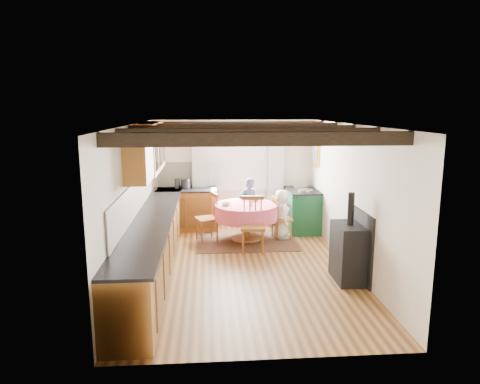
{
  "coord_description": "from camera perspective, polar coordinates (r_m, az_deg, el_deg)",
  "views": [
    {
      "loc": [
        -0.59,
        -6.95,
        2.66
      ],
      "look_at": [
        0.0,
        0.8,
        1.15
      ],
      "focal_mm": 32.48,
      "sensor_mm": 36.0,
      "label": 1
    }
  ],
  "objects": [
    {
      "name": "dining_table",
      "position": [
        8.79,
        0.78,
        -4.04
      ],
      "size": [
        1.26,
        1.26,
        0.76
      ],
      "primitive_type": null,
      "color": "#F16680",
      "rests_on": "floor"
    },
    {
      "name": "ceiling",
      "position": [
        6.98,
        0.51,
        8.86
      ],
      "size": [
        3.6,
        5.5,
        0.0
      ],
      "primitive_type": "cube",
      "color": "white",
      "rests_on": "ground"
    },
    {
      "name": "wall_front",
      "position": [
        4.49,
        3.5,
        -8.02
      ],
      "size": [
        3.6,
        0.0,
        2.4
      ],
      "primitive_type": "cube",
      "color": "silver",
      "rests_on": "ground"
    },
    {
      "name": "bowl_a",
      "position": [
        8.99,
        1.87,
        -1.04
      ],
      "size": [
        0.28,
        0.28,
        0.05
      ],
      "primitive_type": "imported",
      "rotation": [
        0.0,
        0.0,
        0.36
      ],
      "color": "silver",
      "rests_on": "dining_table"
    },
    {
      "name": "worktop_back",
      "position": [
        9.56,
        -7.04,
        0.3
      ],
      "size": [
        1.3,
        0.64,
        0.04
      ],
      "primitive_type": "cube",
      "color": "black",
      "rests_on": "base_cabinet_back"
    },
    {
      "name": "floor",
      "position": [
        7.47,
        0.48,
        -9.88
      ],
      "size": [
        3.6,
        5.5,
        0.0
      ],
      "primitive_type": "cube",
      "color": "#A87232",
      "rests_on": "ground"
    },
    {
      "name": "rug",
      "position": [
        8.9,
        0.77,
        -6.36
      ],
      "size": [
        1.98,
        1.54,
        0.01
      ],
      "primitive_type": "cube",
      "color": "#472D1B",
      "rests_on": "floor"
    },
    {
      "name": "curtain_rod",
      "position": [
        9.64,
        -0.25,
        8.26
      ],
      "size": [
        2.0,
        0.03,
        0.03
      ],
      "primitive_type": "cylinder",
      "rotation": [
        0.0,
        1.57,
        0.0
      ],
      "color": "black",
      "rests_on": "wall_back"
    },
    {
      "name": "beam_b",
      "position": [
        5.99,
        1.33,
        7.64
      ],
      "size": [
        3.6,
        0.16,
        0.16
      ],
      "primitive_type": "cube",
      "color": "black",
      "rests_on": "ceiling"
    },
    {
      "name": "beam_c",
      "position": [
        6.99,
        0.51,
        8.12
      ],
      "size": [
        3.6,
        0.16,
        0.16
      ],
      "primitive_type": "cube",
      "color": "black",
      "rests_on": "ceiling"
    },
    {
      "name": "window_pane",
      "position": [
        9.77,
        -0.29,
        4.77
      ],
      "size": [
        1.2,
        0.01,
        1.4
      ],
      "primitive_type": "cube",
      "color": "white",
      "rests_on": "wall_back"
    },
    {
      "name": "aga_range",
      "position": [
        9.6,
        8.16,
        -2.33
      ],
      "size": [
        0.65,
        1.01,
        0.93
      ],
      "primitive_type": null,
      "color": "#124625",
      "rests_on": "floor"
    },
    {
      "name": "wall_left",
      "position": [
        7.2,
        -13.93,
        -1.03
      ],
      "size": [
        0.0,
        5.5,
        2.4
      ],
      "primitive_type": "cube",
      "color": "silver",
      "rests_on": "ground"
    },
    {
      "name": "base_cabinet_back",
      "position": [
        9.67,
        -6.97,
        -2.36
      ],
      "size": [
        1.3,
        0.6,
        0.88
      ],
      "primitive_type": "cube",
      "color": "#9F5920",
      "rests_on": "floor"
    },
    {
      "name": "curtain_right",
      "position": [
        9.85,
        4.7,
        1.84
      ],
      "size": [
        0.35,
        0.1,
        2.1
      ],
      "primitive_type": "cube",
      "color": "silver",
      "rests_on": "wall_back"
    },
    {
      "name": "beam_e",
      "position": [
        8.98,
        -0.59,
        8.76
      ],
      "size": [
        3.6,
        0.16,
        0.16
      ],
      "primitive_type": "cube",
      "color": "black",
      "rests_on": "ceiling"
    },
    {
      "name": "wall_picture",
      "position": [
        9.6,
        9.94,
        5.09
      ],
      "size": [
        0.04,
        0.5,
        0.6
      ],
      "primitive_type": "cube",
      "color": "gold",
      "rests_on": "wall_right"
    },
    {
      "name": "canister_tall",
      "position": [
        9.61,
        -8.23,
        1.09
      ],
      "size": [
        0.12,
        0.12,
        0.21
      ],
      "primitive_type": "cylinder",
      "color": "#262628",
      "rests_on": "worktop_back"
    },
    {
      "name": "splash_back",
      "position": [
        9.8,
        -6.71,
        2.35
      ],
      "size": [
        1.4,
        0.02,
        0.55
      ],
      "primitive_type": "cube",
      "color": "beige",
      "rests_on": "wall_back"
    },
    {
      "name": "cast_iron_stove",
      "position": [
        6.93,
        14.18,
        -5.78
      ],
      "size": [
        0.42,
        0.7,
        1.4
      ],
      "primitive_type": null,
      "color": "black",
      "rests_on": "floor"
    },
    {
      "name": "child_right",
      "position": [
        8.96,
        5.46,
        -2.92
      ],
      "size": [
        0.36,
        0.52,
        1.03
      ],
      "primitive_type": "imported",
      "rotation": [
        0.0,
        0.0,
        1.63
      ],
      "color": "white",
      "rests_on": "floor"
    },
    {
      "name": "worktop_left",
      "position": [
        7.23,
        -11.31,
        -3.33
      ],
      "size": [
        0.64,
        5.3,
        0.04
      ],
      "primitive_type": "cube",
      "color": "black",
      "rests_on": "base_cabinet_left"
    },
    {
      "name": "beam_d",
      "position": [
        7.98,
        -0.11,
        8.48
      ],
      "size": [
        3.6,
        0.16,
        0.16
      ],
      "primitive_type": "cube",
      "color": "black",
      "rests_on": "ceiling"
    },
    {
      "name": "child_far",
      "position": [
        9.34,
        1.14,
        -1.75
      ],
      "size": [
        0.5,
        0.4,
        1.2
      ],
      "primitive_type": "imported",
      "rotation": [
        0.0,
        0.0,
        3.43
      ],
      "color": "#354456",
      "rests_on": "floor"
    },
    {
      "name": "wall_right",
      "position": [
        7.5,
        14.34,
        -0.59
      ],
      "size": [
        0.0,
        5.5,
        2.4
      ],
      "primitive_type": "cube",
      "color": "silver",
      "rests_on": "ground"
    },
    {
      "name": "beam_a",
      "position": [
        5.0,
        2.47,
        6.96
      ],
      "size": [
        3.6,
        0.16,
        0.16
      ],
      "primitive_type": "cube",
      "color": "black",
      "rests_on": "ceiling"
    },
    {
      "name": "curtain_left",
      "position": [
        9.73,
        -5.25,
        1.72
      ],
      "size": [
        0.35,
        0.1,
        2.1
      ],
      "primitive_type": "cube",
      "color": "silver",
      "rests_on": "wall_back"
    },
    {
      "name": "chair_right",
      "position": [
        8.95,
        5.51,
        -3.36
      ],
      "size": [
        0.46,
        0.45,
        0.9
      ],
      "primitive_type": null,
      "rotation": [
        0.0,
        0.0,
        1.75
      ],
      "color": "brown",
      "rests_on": "floor"
    },
    {
      "name": "bowl_b",
      "position": [
        8.6,
        -1.87,
        -1.58
      ],
      "size": [
        0.25,
        0.25,
        0.06
      ],
      "primitive_type": "imported",
      "rotation": [
        0.0,
        0.0,
        2.16
      ],
      "color": "silver",
      "rests_on": "dining_table"
    },
    {
      "name": "wall_cabinet_solid",
      "position": [
        6.77,
        -13.19,
        4.26
      ],
      "size": [
        0.34,
        0.9,
        0.7
      ],
      "primitive_type": "cube",
      "color": "#9F5920",
      "rests_on": "wall_left"
    },
    {
      "name": "canister_wide",
      "position": [
        9.59,
        -7.19,
        1.11
      ],
      "size": [
        0.19,
        0.19,
        0.22
      ],
      "primitive_type": "cylinder",
      "color": "#262628",
      "rests_on": "worktop_back"
    },
    {
      "name": "wall_plate",
      "position": [
        9.86,
        5.26,
        5.36
      ],
      "size": [
        0.3,
        0.02,
        0.3
      ],
      "primitive_type": "cylinder",
      "rotation": [
        1.57,
        0.0,
        0.0
      ],
      "color": "silver",
      "rests_on": "wall_back"
    },
    {
      "name": "cup",
      "position": [
        8.56,
        1.46,
        -1.54
      ],
      "size": [
        0.12,
        0.12,
        0.09
      ],
      "primitive_type": "imported",
      "rotation": [
        0.0,
        0.0,
        1.3
      ],
      "color": "silver",
      "rests_on": "dining_table"
    },
    {
      "name": "splash_left",
      "position": [
        7.49,
        -13.4,
        -0.55
      ],
      "size": [
        0.02,
        4.5,
        0.55
      ],
      "primitive_type": "cube",
      "color": "beige",
      "rests_on": "wall_left"
    },
    {
      "name": "window_frame",
      "position": [
        9.77,
        -0.28,
        4.76
      ],
      "size": [
        1.34,
        0.03,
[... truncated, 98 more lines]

